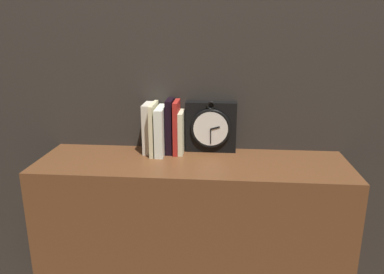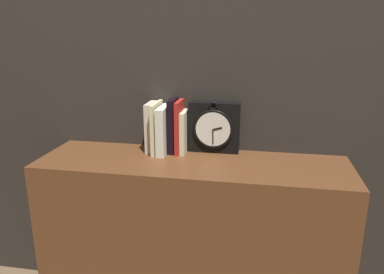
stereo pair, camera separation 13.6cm
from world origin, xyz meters
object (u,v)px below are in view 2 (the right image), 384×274
Objects in this scene: clock at (214,127)px; book_slot3_black at (173,126)px; book_slot2_white at (164,130)px; book_slot1_cream at (157,128)px; book_slot0_cream at (152,127)px; book_slot5_cream at (184,132)px; book_slot4_red at (179,127)px.

book_slot3_black is (-0.17, -0.02, 0.01)m from clock.
book_slot2_white is at bearing -147.49° from book_slot3_black.
book_slot3_black is (0.03, 0.02, 0.01)m from book_slot2_white.
book_slot2_white is 0.04m from book_slot3_black.
book_slot2_white is (-0.21, -0.05, -0.01)m from clock.
clock is 1.05× the size of book_slot1_cream.
book_slot1_cream is at bearing -35.93° from book_slot0_cream.
book_slot3_black reaches higher than book_slot0_cream.
book_slot5_cream is at bearing 13.42° from book_slot2_white.
book_slot4_red is (0.03, -0.00, -0.00)m from book_slot3_black.
book_slot1_cream is at bearing 179.34° from book_slot2_white.
clock is at bearing 11.17° from book_slot4_red.
book_slot5_cream is at bearing -168.04° from clock.
book_slot0_cream is 1.18× the size of book_slot5_cream.
book_slot0_cream reaches higher than book_slot2_white.
clock is 1.13× the size of book_slot2_white.
book_slot2_white is 0.09m from book_slot5_cream.
book_slot2_white is 1.12× the size of book_slot5_cream.
book_slot3_black is at bearing 1.81° from book_slot0_cream.
book_slot4_red reaches higher than book_slot2_white.
book_slot0_cream is 0.12m from book_slot4_red.
book_slot5_cream is at bearing 0.33° from book_slot0_cream.
book_slot0_cream is at bearing 144.07° from book_slot1_cream.
book_slot1_cream is 0.96× the size of book_slot4_red.
book_slot1_cream reaches higher than book_slot2_white.
book_slot2_white is 0.89× the size of book_slot4_red.
clock is 0.27m from book_slot0_cream.
book_slot5_cream is (-0.12, -0.03, -0.02)m from clock.
book_slot4_red is at bearing -173.73° from book_slot5_cream.
clock reaches higher than book_slot2_white.
book_slot2_white is at bearing -166.58° from book_slot5_cream.
clock is 1.07× the size of book_slot0_cream.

